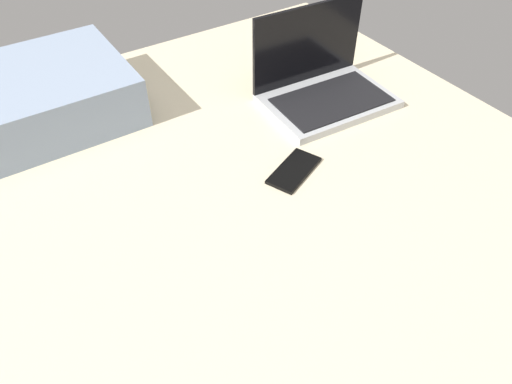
# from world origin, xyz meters

# --- Properties ---
(bed_mattress) EXTENTS (1.80, 1.40, 0.18)m
(bed_mattress) POSITION_xyz_m (0.00, 0.00, 0.09)
(bed_mattress) COLOR beige
(bed_mattress) RESTS_ON ground
(laptop) EXTENTS (0.34, 0.25, 0.23)m
(laptop) POSITION_xyz_m (0.54, 0.17, 0.22)
(laptop) COLOR #B7BABC
(laptop) RESTS_ON bed_mattress
(cell_phone) EXTENTS (0.16, 0.12, 0.01)m
(cell_phone) POSITION_xyz_m (0.30, -0.04, 0.18)
(cell_phone) COLOR black
(cell_phone) RESTS_ON bed_mattress
(pillow) EXTENTS (0.52, 0.36, 0.13)m
(pillow) POSITION_xyz_m (-0.15, 0.48, 0.24)
(pillow) COLOR #8C9EB7
(pillow) RESTS_ON bed_mattress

